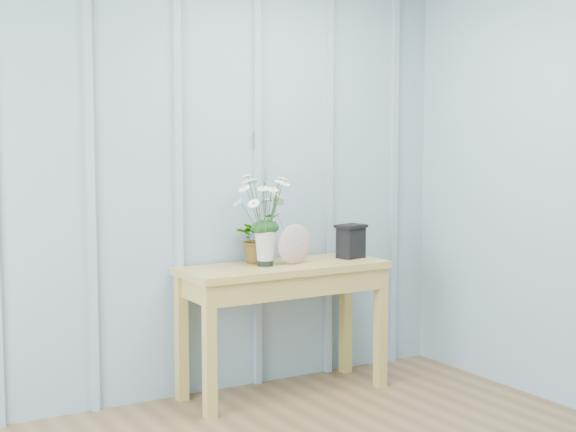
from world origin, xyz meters
TOP-DOWN VIEW (x-y plane):
  - room_shell at (0.00, 0.92)m, footprint 4.00×4.50m
  - sideboard at (0.79, 1.99)m, footprint 1.20×0.45m
  - daisy_vase at (0.67, 2.00)m, footprint 0.40×0.30m
  - spider_plant at (0.70, 2.14)m, footprint 0.32×0.31m
  - felt_disc_vessel at (0.84, 1.97)m, footprint 0.23×0.08m
  - carved_box at (1.25, 1.99)m, footprint 0.19×0.16m

SIDE VIEW (x-z plane):
  - sideboard at x=0.79m, z-range 0.26..1.01m
  - carved_box at x=1.25m, z-range 0.75..0.95m
  - felt_disc_vessel at x=0.84m, z-range 0.75..0.98m
  - spider_plant at x=0.70m, z-range 0.75..1.04m
  - daisy_vase at x=0.67m, z-range 0.82..1.38m
  - room_shell at x=0.00m, z-range 0.74..3.24m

